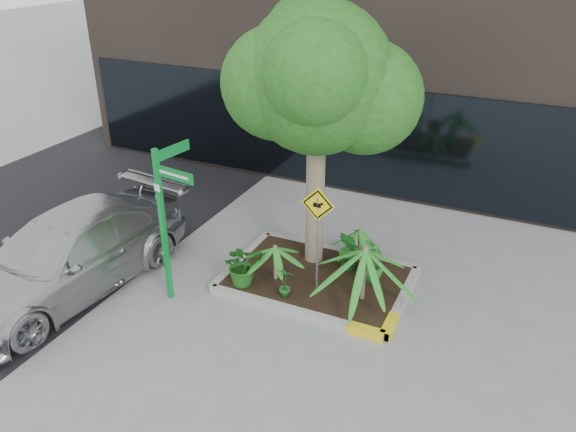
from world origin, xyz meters
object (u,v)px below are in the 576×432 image
at_px(parked_car, 68,254).
at_px(tree, 318,78).
at_px(street_sign_post, 166,210).
at_px(cattle_sign, 318,222).

bearing_deg(parked_car, tree, 41.29).
bearing_deg(street_sign_post, parked_car, -155.29).
bearing_deg(cattle_sign, parked_car, -158.07).
bearing_deg(parked_car, street_sign_post, 22.37).
distance_m(parked_car, cattle_sign, 4.51).
xyz_separation_m(tree, street_sign_post, (-1.83, -2.05, -1.92)).
height_order(parked_car, street_sign_post, street_sign_post).
relative_size(tree, parked_car, 1.03).
bearing_deg(cattle_sign, tree, 114.55).
distance_m(tree, parked_car, 5.39).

